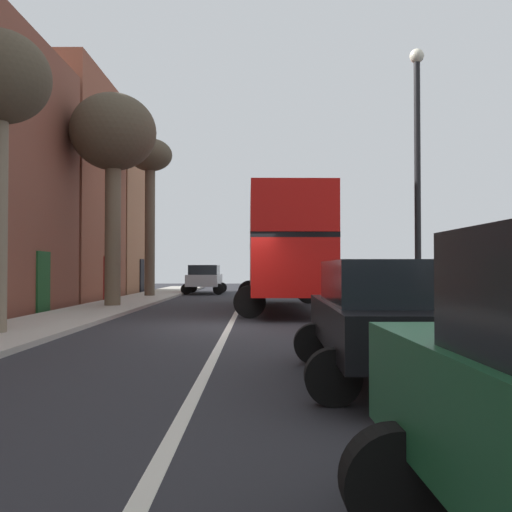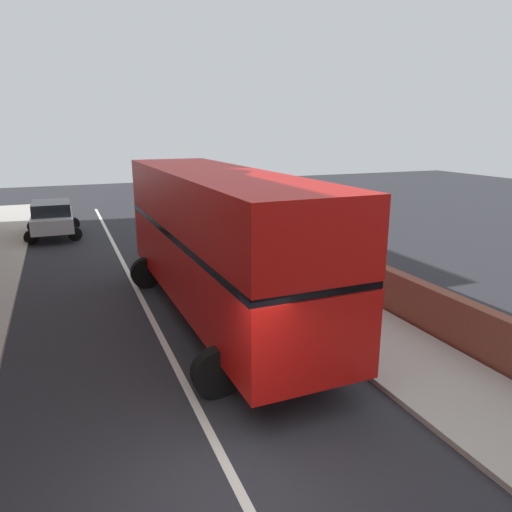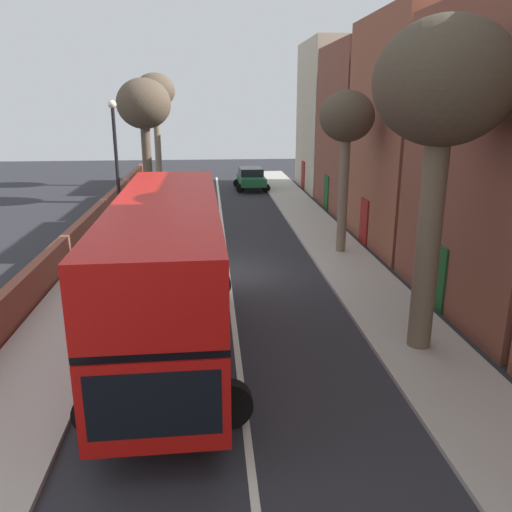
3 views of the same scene
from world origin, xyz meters
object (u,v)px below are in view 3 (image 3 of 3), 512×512
parked_car_green_left_0 (251,177)px  parked_car_black_right_1 (173,213)px  double_decker_bus (169,265)px  street_tree_right_1 (155,94)px  street_tree_right_3 (144,106)px  parked_car_green_right_3 (179,193)px  street_tree_left_2 (347,122)px  lamppost_right (117,168)px  street_tree_left_4 (443,93)px  litter_bin_right (101,241)px

parked_car_green_left_0 → parked_car_black_right_1: (5.00, 12.69, -0.00)m
double_decker_bus → street_tree_right_1: size_ratio=1.27×
parked_car_green_left_0 → street_tree_right_3: 9.96m
parked_car_green_right_3 → street_tree_right_3: bearing=-46.4°
street_tree_left_2 → street_tree_right_3: (9.62, -12.87, 0.54)m
parked_car_green_left_0 → lamppost_right: bearing=68.9°
parked_car_green_left_0 → street_tree_left_4: size_ratio=0.53×
lamppost_right → parked_car_green_right_3: bearing=-99.5°
double_decker_bus → street_tree_left_2: bearing=-128.1°
street_tree_left_4 → litter_bin_right: bearing=-43.6°
street_tree_right_1 → street_tree_right_3: (0.05, 7.19, -0.87)m
lamppost_right → street_tree_left_2: bearing=-179.7°
parked_car_black_right_1 → lamppost_right: bearing=69.8°
parked_car_black_right_1 → lamppost_right: (1.80, 4.91, 2.88)m
parked_car_black_right_1 → parked_car_green_right_3: (0.00, -5.80, 0.04)m
parked_car_black_right_1 → street_tree_left_2: (-7.51, 4.86, 4.64)m
parked_car_green_right_3 → lamppost_right: lamppost_right is taller
street_tree_right_1 → parked_car_green_left_0: bearing=160.4°
street_tree_right_1 → litter_bin_right: street_tree_right_1 is taller
double_decker_bus → parked_car_green_left_0: bearing=-99.1°
double_decker_bus → litter_bin_right: (3.60, -9.05, -1.69)m
street_tree_left_4 → lamppost_right: bearing=-44.9°
street_tree_right_3 → lamppost_right: (-0.31, 12.92, -2.30)m
street_tree_left_2 → parked_car_green_left_0: bearing=-81.8°
double_decker_bus → parked_car_green_left_0: (-4.20, -26.12, -1.42)m
parked_car_green_right_3 → street_tree_left_2: street_tree_left_2 is taller
street_tree_left_2 → litter_bin_right: size_ratio=6.19×
parked_car_green_right_3 → street_tree_left_4: bearing=110.3°
double_decker_bus → parked_car_green_left_0: double_decker_bus is taller
double_decker_bus → parked_car_green_right_3: 19.30m
parked_car_green_right_3 → lamppost_right: bearing=80.5°
street_tree_left_2 → lamppost_right: bearing=0.3°
street_tree_left_4 → street_tree_left_2: bearing=-91.1°
parked_car_black_right_1 → lamppost_right: size_ratio=0.71×
parked_car_green_left_0 → street_tree_left_2: 18.32m
street_tree_left_2 → street_tree_left_4: 9.22m
parked_car_green_left_0 → street_tree_right_1: 9.62m
street_tree_left_2 → street_tree_right_3: size_ratio=0.87×
street_tree_right_3 → street_tree_left_2: bearing=126.8°
double_decker_bus → parked_car_green_left_0: size_ratio=2.49×
double_decker_bus → parked_car_green_right_3: (0.80, -19.23, -1.39)m
double_decker_bus → litter_bin_right: bearing=-68.3°
street_tree_left_4 → lamppost_right: street_tree_left_4 is taller
parked_car_green_left_0 → street_tree_right_1: size_ratio=0.51×
street_tree_right_3 → lamppost_right: street_tree_right_3 is taller
parked_car_green_left_0 → street_tree_right_1: (7.05, -2.51, 6.04)m
parked_car_black_right_1 → lamppost_right: 5.97m
parked_car_green_left_0 → litter_bin_right: bearing=65.4°
street_tree_right_1 → lamppost_right: bearing=90.7°
street_tree_right_1 → street_tree_left_4: street_tree_right_1 is taller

